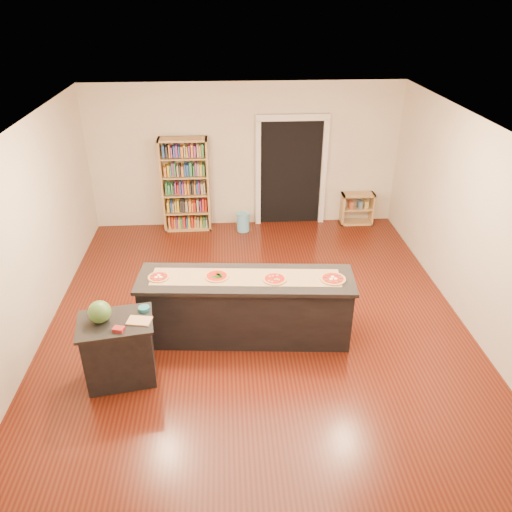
{
  "coord_description": "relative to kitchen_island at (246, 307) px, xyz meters",
  "views": [
    {
      "loc": [
        -0.39,
        -5.89,
        4.33
      ],
      "look_at": [
        0.0,
        0.2,
        1.0
      ],
      "focal_mm": 35.0,
      "sensor_mm": 36.0,
      "label": 1
    }
  ],
  "objects": [
    {
      "name": "pizza_d",
      "position": [
        1.14,
        -0.12,
        0.48
      ],
      "size": [
        0.33,
        0.33,
        0.02
      ],
      "color": "tan",
      "rests_on": "kitchen_island"
    },
    {
      "name": "room",
      "position": [
        0.17,
        0.28,
        0.93
      ],
      "size": [
        6.0,
        7.0,
        2.8
      ],
      "color": "beige",
      "rests_on": "ground"
    },
    {
      "name": "package_red",
      "position": [
        -1.49,
        -0.94,
        0.41
      ],
      "size": [
        0.15,
        0.12,
        0.04
      ],
      "primitive_type": "cube",
      "rotation": [
        0.0,
        0.0,
        -0.27
      ],
      "color": "maroon",
      "rests_on": "side_counter"
    },
    {
      "name": "kitchen_island",
      "position": [
        0.0,
        0.0,
        0.0
      ],
      "size": [
        2.86,
        0.77,
        0.94
      ],
      "rotation": [
        0.0,
        0.0,
        -0.08
      ],
      "color": "black",
      "rests_on": "ground"
    },
    {
      "name": "kraft_paper",
      "position": [
        0.0,
        0.01,
        0.47
      ],
      "size": [
        2.51,
        0.65,
        0.0
      ],
      "primitive_type": "cube",
      "rotation": [
        0.0,
        0.0,
        -0.08
      ],
      "color": "#977D4E",
      "rests_on": "kitchen_island"
    },
    {
      "name": "watermelon",
      "position": [
        -1.73,
        -0.74,
        0.52
      ],
      "size": [
        0.27,
        0.27,
        0.27
      ],
      "primitive_type": "sphere",
      "color": "#144214",
      "rests_on": "side_counter"
    },
    {
      "name": "low_shelf",
      "position": [
        2.43,
        3.59,
        -0.15
      ],
      "size": [
        0.65,
        0.28,
        0.65
      ],
      "primitive_type": "cube",
      "color": "tan",
      "rests_on": "ground"
    },
    {
      "name": "pizza_a",
      "position": [
        -1.14,
        0.07,
        0.48
      ],
      "size": [
        0.3,
        0.3,
        0.02
      ],
      "color": "tan",
      "rests_on": "kitchen_island"
    },
    {
      "name": "cutting_board",
      "position": [
        -1.28,
        -0.77,
        0.4
      ],
      "size": [
        0.3,
        0.23,
        0.02
      ],
      "primitive_type": "cube",
      "rotation": [
        0.0,
        0.0,
        -0.18
      ],
      "color": "tan",
      "rests_on": "side_counter"
    },
    {
      "name": "pizza_b",
      "position": [
        -0.38,
        0.04,
        0.48
      ],
      "size": [
        0.31,
        0.31,
        0.02
      ],
      "color": "tan",
      "rests_on": "kitchen_island"
    },
    {
      "name": "package_teal",
      "position": [
        -1.26,
        -0.55,
        0.41
      ],
      "size": [
        0.14,
        0.14,
        0.05
      ],
      "primitive_type": "cylinder",
      "color": "#195966",
      "rests_on": "side_counter"
    },
    {
      "name": "doorway",
      "position": [
        1.07,
        3.75,
        0.73
      ],
      "size": [
        1.4,
        0.09,
        2.21
      ],
      "color": "black",
      "rests_on": "room"
    },
    {
      "name": "side_counter",
      "position": [
        -1.57,
        -0.75,
        -0.04
      ],
      "size": [
        0.87,
        0.64,
        0.86
      ],
      "rotation": [
        0.0,
        0.0,
        0.16
      ],
      "color": "black",
      "rests_on": "ground"
    },
    {
      "name": "waste_bin",
      "position": [
        0.1,
        3.4,
        -0.29
      ],
      "size": [
        0.25,
        0.25,
        0.37
      ],
      "primitive_type": "cylinder",
      "color": "#64B7DF",
      "rests_on": "ground"
    },
    {
      "name": "bookshelf",
      "position": [
        -1.0,
        3.57,
        0.44
      ],
      "size": [
        0.92,
        0.33,
        1.84
      ],
      "primitive_type": "cube",
      "color": "tan",
      "rests_on": "ground"
    },
    {
      "name": "pizza_c",
      "position": [
        0.38,
        -0.08,
        0.48
      ],
      "size": [
        0.3,
        0.3,
        0.02
      ],
      "color": "tan",
      "rests_on": "kitchen_island"
    }
  ]
}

